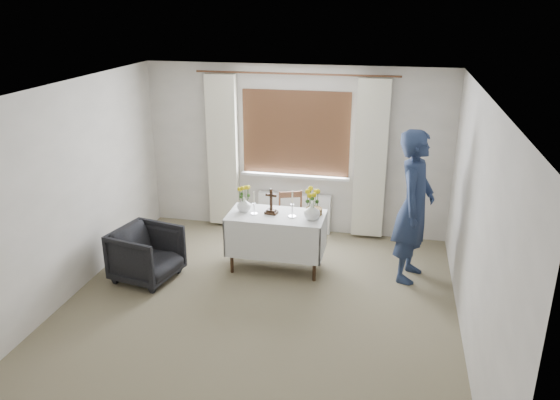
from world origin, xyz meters
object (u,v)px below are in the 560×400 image
(armchair, at_px, (147,254))
(person, at_px, (414,207))
(flower_vase_right, at_px, (312,211))
(altar_table, at_px, (276,242))
(wooden_cross, at_px, (271,201))
(flower_vase_left, at_px, (244,204))
(wooden_chair, at_px, (292,221))

(armchair, height_order, person, person)
(person, relative_size, flower_vase_right, 8.87)
(altar_table, xyz_separation_m, armchair, (-1.54, -0.62, -0.04))
(wooden_cross, bearing_deg, altar_table, -7.55)
(person, xyz_separation_m, flower_vase_left, (-2.14, -0.10, -0.10))
(armchair, xyz_separation_m, flower_vase_left, (1.11, 0.64, 0.52))
(armchair, bearing_deg, person, -64.83)
(flower_vase_left, height_order, flower_vase_right, flower_vase_right)
(wooden_cross, relative_size, flower_vase_left, 1.76)
(person, relative_size, wooden_cross, 5.74)
(flower_vase_left, bearing_deg, altar_table, -3.29)
(armchair, relative_size, person, 0.39)
(altar_table, bearing_deg, flower_vase_right, -7.47)
(wooden_chair, relative_size, armchair, 1.06)
(altar_table, xyz_separation_m, person, (1.71, 0.12, 0.58))
(wooden_chair, bearing_deg, flower_vase_left, -147.16)
(flower_vase_right, bearing_deg, armchair, -164.52)
(altar_table, distance_m, flower_vase_left, 0.64)
(flower_vase_left, relative_size, flower_vase_right, 0.88)
(person, relative_size, flower_vase_left, 10.08)
(altar_table, xyz_separation_m, wooden_chair, (0.07, 0.71, 0.01))
(wooden_chair, bearing_deg, person, -40.27)
(flower_vase_right, bearing_deg, wooden_cross, 171.32)
(wooden_cross, relative_size, flower_vase_right, 1.54)
(altar_table, distance_m, flower_vase_right, 0.68)
(flower_vase_left, bearing_deg, person, 2.64)
(wooden_chair, relative_size, person, 0.41)
(person, bearing_deg, altar_table, 108.12)
(wooden_chair, xyz_separation_m, person, (1.63, -0.58, 0.57))
(altar_table, distance_m, armchair, 1.66)
(armchair, xyz_separation_m, person, (3.24, 0.74, 0.62))
(wooden_chair, distance_m, flower_vase_left, 0.97)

